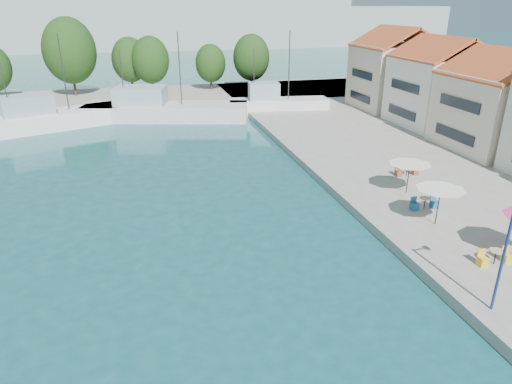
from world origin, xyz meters
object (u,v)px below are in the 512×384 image
object	(u,v)px
trawler_03	(162,110)
umbrella_white	(440,193)
trawler_04	(276,105)
umbrella_cream	(409,167)
trawler_02	(50,119)

from	to	relation	value
trawler_03	umbrella_white	xyz separation A→B (m)	(13.62, -33.48, 1.50)
umbrella_white	trawler_04	bearing A→B (deg)	89.59
trawler_03	trawler_04	xyz separation A→B (m)	(13.86, -0.35, 0.00)
trawler_03	umbrella_cream	world-z (taller)	trawler_03
trawler_02	umbrella_white	bearing A→B (deg)	-72.78
trawler_02	trawler_04	distance (m)	25.94
trawler_03	trawler_04	bearing A→B (deg)	13.12
umbrella_white	umbrella_cream	distance (m)	4.81
trawler_04	umbrella_cream	bearing A→B (deg)	-81.12
umbrella_cream	trawler_03	bearing A→B (deg)	116.89
trawler_02	umbrella_cream	distance (m)	38.37
trawler_02	umbrella_white	distance (m)	41.27
trawler_02	umbrella_white	xyz separation A→B (m)	(25.68, -32.27, 1.49)
trawler_02	umbrella_cream	world-z (taller)	trawler_02
umbrella_cream	trawler_02	bearing A→B (deg)	134.03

